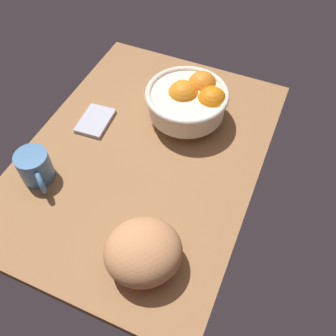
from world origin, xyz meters
The scene contains 5 objects.
ground_plane centered at (0.00, 0.00, -1.50)cm, with size 80.24×58.65×3.00cm, color #94663E.
fruit_bowl centered at (-16.73, 6.15, 6.62)cm, with size 22.08×22.08×11.86cm.
bread_loaf centered at (26.60, 13.06, 5.32)cm, with size 15.86×14.67×10.64cm, color tan.
napkin_folded centered at (-4.70, -16.90, 0.58)cm, with size 11.00×7.68×1.16cm, color #B4B8C6.
mug centered at (16.98, -20.13, 3.99)cm, with size 9.46×10.51×7.98cm.
Camera 1 is at (52.42, 29.60, 73.76)cm, focal length 39.21 mm.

